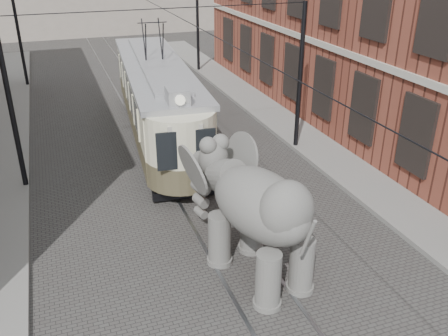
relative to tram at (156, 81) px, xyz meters
name	(u,v)px	position (x,y,z in m)	size (l,w,h in m)	color
ground	(231,248)	(-0.04, -9.42, -2.52)	(120.00, 120.00, 0.00)	#3C3A37
tram_rails	(231,247)	(-0.04, -9.42, -2.50)	(1.54, 80.00, 0.02)	slate
sidewalk_right	(402,210)	(5.96, -9.42, -2.44)	(2.00, 60.00, 0.15)	slate
catenary	(176,100)	(-0.24, -4.42, 0.48)	(11.00, 30.20, 6.00)	black
tram	(156,81)	(0.00, 0.00, 0.00)	(2.62, 12.68, 5.03)	beige
elephant	(260,221)	(0.20, -10.84, -0.85)	(2.99, 5.43, 3.33)	#5C5A55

